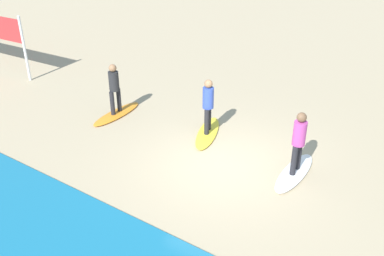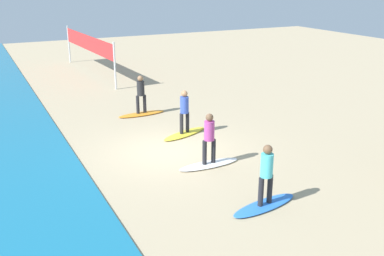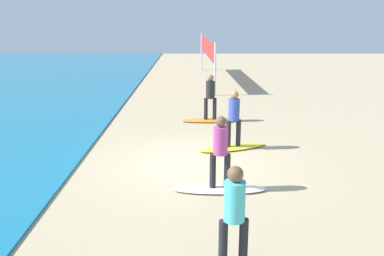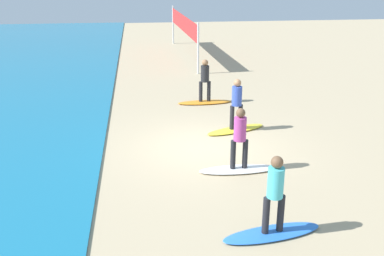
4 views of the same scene
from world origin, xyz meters
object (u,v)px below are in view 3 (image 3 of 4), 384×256
(surfboard_white, at_px, (220,189))
(surfer_orange, at_px, (210,94))
(surfboard_orange, at_px, (210,120))
(surfer_yellow, at_px, (234,115))
(surfboard_yellow, at_px, (233,147))
(surfer_blue, at_px, (234,210))
(surfer_white, at_px, (220,147))
(volleyball_net, at_px, (207,49))

(surfboard_white, xyz_separation_m, surfer_orange, (6.11, -0.01, 0.99))
(surfboard_white, xyz_separation_m, surfboard_orange, (6.11, -0.01, 0.00))
(surfer_yellow, height_order, surfboard_orange, surfer_yellow)
(surfboard_yellow, distance_m, surfer_orange, 3.34)
(surfer_blue, xyz_separation_m, surfboard_yellow, (5.96, -0.54, -0.99))
(surfboard_yellow, bearing_deg, surfer_white, 58.73)
(surfer_blue, distance_m, surfer_orange, 9.10)
(surfer_white, height_order, surfboard_orange, surfer_white)
(surfer_blue, height_order, volleyball_net, volleyball_net)
(surfboard_white, xyz_separation_m, surfer_white, (0.00, 0.00, 0.99))
(surfboard_white, relative_size, surfer_white, 1.28)
(surfboard_orange, bearing_deg, surfer_white, 87.81)
(surfer_yellow, relative_size, surfboard_orange, 0.78)
(surfboard_white, distance_m, surfboard_yellow, 3.02)
(surfboard_white, relative_size, volleyball_net, 0.23)
(surfboard_white, bearing_deg, surfer_orange, -90.81)
(surfer_white, distance_m, surfer_orange, 6.11)
(surfer_blue, relative_size, surfboard_yellow, 0.78)
(surfboard_white, bearing_deg, surfer_white, -0.00)
(surfboard_white, relative_size, surfer_orange, 1.28)
(surfer_orange, bearing_deg, surfer_blue, -179.91)
(surfboard_yellow, bearing_deg, surfboard_orange, -100.40)
(surfer_yellow, xyz_separation_m, volleyball_net, (12.59, 0.39, 0.75))
(surfboard_orange, relative_size, surfer_orange, 1.28)
(surfer_white, relative_size, surfboard_yellow, 0.78)
(surfer_blue, xyz_separation_m, surfer_white, (2.99, 0.02, 0.00))
(surfer_yellow, relative_size, volleyball_net, 0.18)
(surfer_orange, bearing_deg, surfboard_orange, -90.00)
(surfer_blue, bearing_deg, surfer_orange, 0.09)
(surfer_yellow, bearing_deg, surfboard_white, 169.18)
(surfboard_white, bearing_deg, surfboard_orange, -90.81)
(surfboard_orange, bearing_deg, surfer_yellow, 97.95)
(surfer_blue, xyz_separation_m, volleyball_net, (18.54, -0.15, 0.75))
(surfboard_white, relative_size, surfboard_yellow, 1.00)
(surfboard_yellow, bearing_deg, surfer_blue, 64.35)
(surfboard_orange, xyz_separation_m, volleyball_net, (9.44, -0.16, 1.74))
(surfer_blue, distance_m, surfboard_orange, 9.15)
(surfboard_yellow, xyz_separation_m, surfer_orange, (3.14, 0.56, 0.99))
(surfboard_white, distance_m, surfboard_orange, 6.11)
(surfer_yellow, xyz_separation_m, surfer_orange, (3.14, 0.56, 0.00))
(surfer_orange, bearing_deg, surfer_white, 179.91)
(surfer_orange, relative_size, volleyball_net, 0.18)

